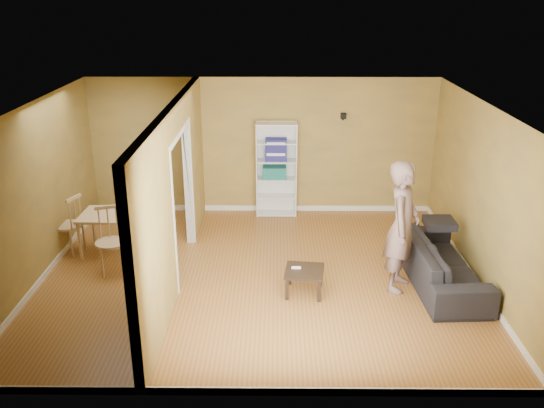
% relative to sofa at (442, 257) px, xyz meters
% --- Properties ---
extents(room_shell, '(6.50, 6.50, 6.50)m').
position_rel_sofa_xyz_m(room_shell, '(-2.70, 0.18, 0.87)').
color(room_shell, brown).
rests_on(room_shell, ground).
extents(partition, '(0.22, 5.50, 2.60)m').
position_rel_sofa_xyz_m(partition, '(-3.90, 0.18, 0.87)').
color(partition, '#B2923C').
rests_on(partition, ground).
extents(wall_speaker, '(0.10, 0.10, 0.10)m').
position_rel_sofa_xyz_m(wall_speaker, '(-1.20, 2.87, 1.47)').
color(wall_speaker, black).
rests_on(wall_speaker, room_shell).
extents(sofa, '(2.28, 1.07, 0.85)m').
position_rel_sofa_xyz_m(sofa, '(0.00, 0.00, 0.00)').
color(sofa, black).
rests_on(sofa, ground).
extents(person, '(1.00, 0.90, 2.26)m').
position_rel_sofa_xyz_m(person, '(-0.65, -0.14, 0.70)').
color(person, slate).
rests_on(person, ground).
extents(bookshelf, '(0.76, 0.33, 1.81)m').
position_rel_sofa_xyz_m(bookshelf, '(-2.44, 2.78, 0.48)').
color(bookshelf, white).
rests_on(bookshelf, ground).
extents(paper_box_teal, '(0.44, 0.29, 0.23)m').
position_rel_sofa_xyz_m(paper_box_teal, '(-2.47, 2.74, 0.42)').
color(paper_box_teal, '#0E6761').
rests_on(paper_box_teal, bookshelf).
extents(paper_box_navy_b, '(0.40, 0.26, 0.21)m').
position_rel_sofa_xyz_m(paper_box_navy_b, '(-2.45, 2.74, 0.77)').
color(paper_box_navy_b, navy).
rests_on(paper_box_navy_b, bookshelf).
extents(paper_box_navy_c, '(0.40, 0.26, 0.20)m').
position_rel_sofa_xyz_m(paper_box_navy_c, '(-2.44, 2.74, 0.97)').
color(paper_box_navy_c, navy).
rests_on(paper_box_navy_c, bookshelf).
extents(coffee_table, '(0.54, 0.54, 0.36)m').
position_rel_sofa_xyz_m(coffee_table, '(-2.03, -0.32, -0.12)').
color(coffee_table, black).
rests_on(coffee_table, ground).
extents(game_controller, '(0.13, 0.04, 0.03)m').
position_rel_sofa_xyz_m(game_controller, '(-2.15, -0.27, -0.05)').
color(game_controller, white).
rests_on(game_controller, coffee_table).
extents(dining_table, '(1.11, 0.74, 0.70)m').
position_rel_sofa_xyz_m(dining_table, '(-5.04, 0.98, 0.19)').
color(dining_table, '#CAB290').
rests_on(dining_table, ground).
extents(chair_left, '(0.59, 0.59, 1.00)m').
position_rel_sofa_xyz_m(chair_left, '(-5.85, 1.02, 0.08)').
color(chair_left, tan).
rests_on(chair_left, ground).
extents(chair_near, '(0.60, 0.60, 1.03)m').
position_rel_sofa_xyz_m(chair_near, '(-4.96, 0.31, 0.09)').
color(chair_near, tan).
rests_on(chair_near, ground).
extents(chair_far, '(0.53, 0.53, 0.96)m').
position_rel_sofa_xyz_m(chair_far, '(-4.94, 1.57, 0.06)').
color(chair_far, '#D1B97A').
rests_on(chair_far, ground).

